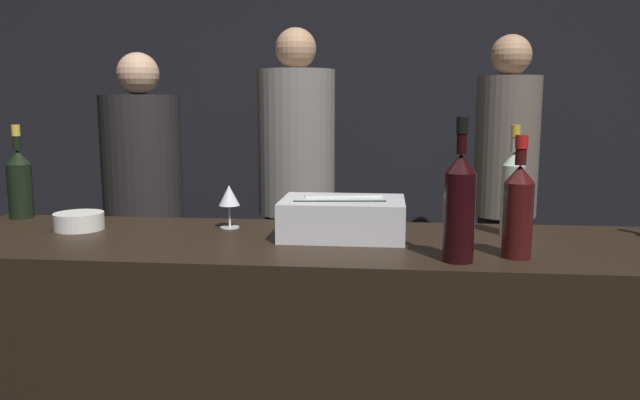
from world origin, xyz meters
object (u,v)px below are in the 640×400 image
(red_wine_bottle_tall, at_px, (518,208))
(person_grey_polo, at_px, (143,199))
(champagne_bottle, at_px, (20,182))
(person_blond_tee, at_px, (505,181))
(red_wine_bottle_black_foil, at_px, (459,204))
(wine_glass, at_px, (229,197))
(rose_wine_bottle, at_px, (513,190))
(person_in_hoodie, at_px, (297,182))
(ice_bin_with_bottles, at_px, (343,216))
(bowl_white, at_px, (79,221))

(red_wine_bottle_tall, bearing_deg, person_grey_polo, 139.85)
(champagne_bottle, relative_size, person_blond_tee, 0.20)
(red_wine_bottle_black_foil, xyz_separation_m, person_blond_tee, (0.44, 1.71, -0.15))
(wine_glass, bearing_deg, red_wine_bottle_tall, -19.74)
(rose_wine_bottle, distance_m, person_in_hoodie, 1.49)
(champagne_bottle, bearing_deg, red_wine_bottle_black_foil, -17.36)
(rose_wine_bottle, distance_m, red_wine_bottle_tall, 0.30)
(person_blond_tee, bearing_deg, ice_bin_with_bottles, 110.77)
(ice_bin_with_bottles, bearing_deg, rose_wine_bottle, 8.70)
(rose_wine_bottle, bearing_deg, bowl_white, -177.42)
(red_wine_bottle_tall, xyz_separation_m, person_blond_tee, (0.27, 1.65, -0.13))
(ice_bin_with_bottles, height_order, rose_wine_bottle, rose_wine_bottle)
(ice_bin_with_bottles, relative_size, person_blond_tee, 0.22)
(wine_glass, relative_size, person_blond_tee, 0.08)
(red_wine_bottle_black_foil, height_order, champagne_bottle, red_wine_bottle_black_foil)
(red_wine_bottle_tall, distance_m, person_grey_polo, 2.10)
(red_wine_bottle_black_foil, distance_m, person_grey_polo, 2.02)
(red_wine_bottle_black_foil, bearing_deg, bowl_white, 166.28)
(person_in_hoodie, relative_size, person_blond_tee, 1.02)
(red_wine_bottle_tall, height_order, red_wine_bottle_black_foil, red_wine_bottle_black_foil)
(wine_glass, distance_m, rose_wine_bottle, 0.93)
(wine_glass, height_order, person_in_hoodie, person_in_hoodie)
(rose_wine_bottle, height_order, red_wine_bottle_black_foil, red_wine_bottle_black_foil)
(person_grey_polo, bearing_deg, person_in_hoodie, -51.10)
(wine_glass, height_order, red_wine_bottle_tall, red_wine_bottle_tall)
(bowl_white, distance_m, person_grey_polo, 1.14)
(bowl_white, height_order, wine_glass, wine_glass)
(rose_wine_bottle, bearing_deg, champagne_bottle, 176.14)
(wine_glass, height_order, red_wine_bottle_black_foil, red_wine_bottle_black_foil)
(wine_glass, xyz_separation_m, red_wine_bottle_tall, (0.88, -0.32, 0.03))
(person_grey_polo, bearing_deg, champagne_bottle, -158.02)
(ice_bin_with_bottles, bearing_deg, red_wine_bottle_tall, -23.94)
(wine_glass, bearing_deg, champagne_bottle, 172.86)
(wine_glass, distance_m, red_wine_bottle_tall, 0.94)
(ice_bin_with_bottles, xyz_separation_m, red_wine_bottle_black_foil, (0.33, -0.28, 0.09))
(champagne_bottle, relative_size, person_in_hoodie, 0.19)
(red_wine_bottle_black_foil, relative_size, champagne_bottle, 1.12)
(bowl_white, relative_size, champagne_bottle, 0.48)
(ice_bin_with_bottles, distance_m, wine_glass, 0.40)
(wine_glass, xyz_separation_m, rose_wine_bottle, (0.92, -0.02, 0.04))
(wine_glass, relative_size, rose_wine_bottle, 0.42)
(bowl_white, height_order, red_wine_bottle_black_foil, red_wine_bottle_black_foil)
(champagne_bottle, bearing_deg, red_wine_bottle_tall, -13.88)
(ice_bin_with_bottles, height_order, champagne_bottle, champagne_bottle)
(rose_wine_bottle, relative_size, person_grey_polo, 0.21)
(champagne_bottle, xyz_separation_m, person_grey_polo, (0.09, 0.93, -0.20))
(bowl_white, bearing_deg, person_blond_tee, 40.61)
(wine_glass, distance_m, red_wine_bottle_black_foil, 0.81)
(red_wine_bottle_tall, height_order, person_grey_polo, person_grey_polo)
(red_wine_bottle_tall, bearing_deg, rose_wine_bottle, 81.74)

